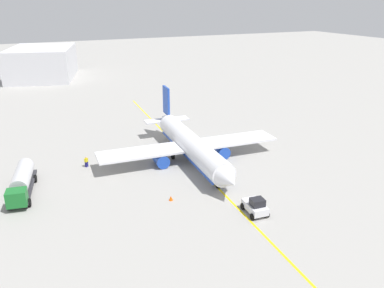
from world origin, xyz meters
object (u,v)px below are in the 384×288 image
Objects in this scene: fuel_tanker at (22,181)px; safety_cone_nose at (171,198)px; pushback_tug at (255,206)px; refueling_worker at (86,162)px; airplane at (191,145)px.

safety_cone_nose is at bearing 59.60° from fuel_tanker.
pushback_tug is 2.20× the size of refueling_worker.
airplane reaches higher than fuel_tanker.
fuel_tanker is 10.86m from refueling_worker.
safety_cone_nose is (15.54, 8.02, -0.51)m from refueling_worker.
refueling_worker is (-5.30, 9.44, -0.91)m from fuel_tanker.
pushback_tug reaches higher than refueling_worker.
refueling_worker is at bearing 119.29° from fuel_tanker.
refueling_worker is 2.73× the size of safety_cone_nose.
airplane is at bearing -179.21° from pushback_tug.
pushback_tug is at bearing 35.30° from refueling_worker.
fuel_tanker reaches higher than safety_cone_nose.
airplane reaches higher than safety_cone_nose.
fuel_tanker is 18.28× the size of safety_cone_nose.
fuel_tanker is 6.71× the size of refueling_worker.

